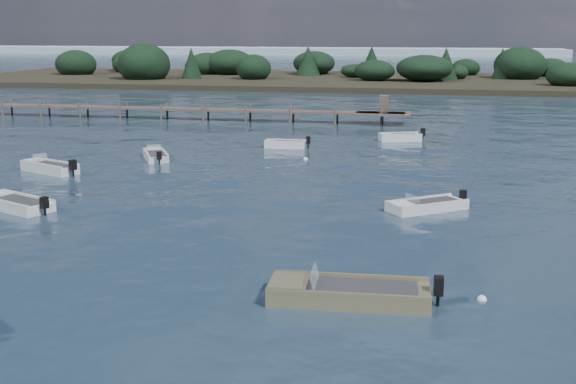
% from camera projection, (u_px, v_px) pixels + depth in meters
% --- Properties ---
extents(ground, '(400.00, 400.00, 0.00)m').
position_uv_depth(ground, '(354.00, 110.00, 79.12)').
color(ground, '#162433').
rests_on(ground, ground).
extents(dinghy_mid_grey, '(4.58, 3.20, 1.16)m').
position_uv_depth(dinghy_mid_grey, '(16.00, 205.00, 35.45)').
color(dinghy_mid_grey, silver).
rests_on(dinghy_mid_grey, ground).
extents(dinghy_mid_white_a, '(5.62, 2.21, 1.30)m').
position_uv_depth(dinghy_mid_white_a, '(348.00, 296.00, 23.37)').
color(dinghy_mid_white_a, '#6C6548').
rests_on(dinghy_mid_white_a, ground).
extents(dinghy_extra_a, '(4.43, 2.94, 1.35)m').
position_uv_depth(dinghy_extra_a, '(50.00, 169.00, 44.47)').
color(dinghy_extra_a, silver).
rests_on(dinghy_extra_a, ground).
extents(tender_far_grey_b, '(3.70, 2.21, 1.24)m').
position_uv_depth(tender_far_grey_b, '(400.00, 139.00, 56.97)').
color(tender_far_grey_b, silver).
rests_on(tender_far_grey_b, ground).
extents(tender_far_white, '(3.38, 1.32, 1.15)m').
position_uv_depth(tender_far_white, '(285.00, 146.00, 53.65)').
color(tender_far_white, silver).
rests_on(tender_far_white, ground).
extents(dinghy_mid_white_b, '(4.06, 3.57, 1.06)m').
position_uv_depth(dinghy_mid_white_b, '(427.00, 207.00, 35.16)').
color(dinghy_mid_white_b, silver).
rests_on(dinghy_mid_white_b, ground).
extents(dinghy_extra_b, '(2.88, 3.84, 1.13)m').
position_uv_depth(dinghy_extra_b, '(156.00, 157.00, 48.95)').
color(dinghy_extra_b, silver).
rests_on(dinghy_extra_b, ground).
extents(buoy_b, '(0.32, 0.32, 0.32)m').
position_uv_depth(buoy_b, '(482.00, 300.00, 23.51)').
color(buoy_b, silver).
rests_on(buoy_b, ground).
extents(buoy_e, '(0.32, 0.32, 0.32)m').
position_uv_depth(buoy_e, '(306.00, 160.00, 48.84)').
color(buoy_e, silver).
rests_on(buoy_e, ground).
extents(jetty, '(64.50, 3.20, 3.40)m').
position_uv_depth(jetty, '(123.00, 108.00, 71.60)').
color(jetty, brown).
rests_on(jetty, ground).
extents(far_headland, '(190.00, 40.00, 5.80)m').
position_uv_depth(far_headland, '(543.00, 73.00, 112.13)').
color(far_headland, black).
rests_on(far_headland, ground).
extents(distant_haze, '(280.00, 20.00, 2.40)m').
position_uv_depth(distant_haze, '(156.00, 54.00, 258.99)').
color(distant_haze, '#92A8B4').
rests_on(distant_haze, ground).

